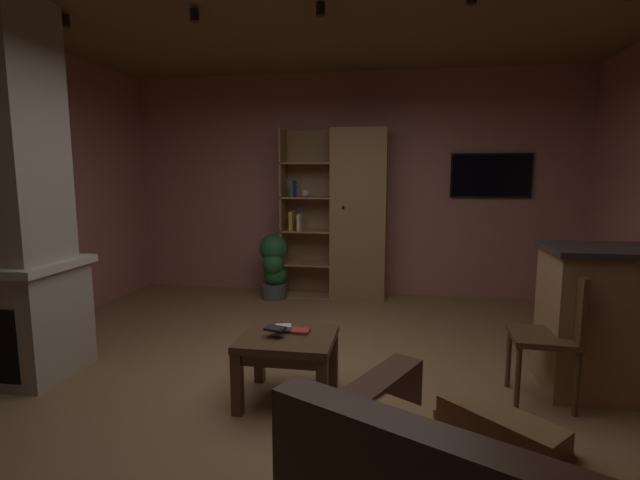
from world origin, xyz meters
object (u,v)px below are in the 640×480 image
Objects in this scene: stone_fireplace at (7,212)px; wall_mounted_tv at (491,175)px; potted_floor_plant at (274,264)px; table_book_0 at (301,331)px; dining_chair at (556,328)px; table_book_2 at (275,329)px; coffee_table at (288,348)px; table_book_1 at (283,327)px; bookshelf_cabinet at (352,215)px.

stone_fireplace is 2.97× the size of wall_mounted_tv.
potted_floor_plant is (1.41, 2.54, -0.85)m from stone_fireplace.
potted_floor_plant is (-0.87, 2.57, -0.05)m from table_book_0.
dining_chair is (1.74, 0.21, 0.05)m from table_book_0.
potted_floor_plant is at bearing 60.99° from stone_fireplace.
stone_fireplace is 2.26m from table_book_2.
table_book_0 is at bearing -71.18° from potted_floor_plant.
dining_chair is at bearing 9.59° from table_book_2.
table_book_2 is 0.14× the size of dining_chair.
table_book_2 is at bearing -74.94° from potted_floor_plant.
coffee_table is 0.18m from table_book_2.
dining_chair is at bearing 6.85° from table_book_0.
coffee_table is at bearing -141.96° from table_book_0.
table_book_1 is 1.87m from dining_chair.
table_book_1 is (-0.21, -2.77, -0.54)m from bookshelf_cabinet.
table_book_0 is (0.08, 0.06, 0.10)m from coffee_table.
table_book_1 is (-0.12, -0.01, 0.02)m from table_book_0.
wall_mounted_tv reaches higher than potted_floor_plant.
stone_fireplace is at bearing 179.24° from table_book_0.
coffee_table is 0.67× the size of wall_mounted_tv.
coffee_table is 1.84m from dining_chair.
potted_floor_plant reaches higher than table_book_0.
potted_floor_plant is 2.89m from wall_mounted_tv.
dining_chair is at bearing -90.61° from wall_mounted_tv.
wall_mounted_tv is (1.92, 3.09, 1.02)m from table_book_2.
bookshelf_cabinet is 1.77m from wall_mounted_tv.
table_book_0 is at bearing 38.04° from coffee_table.
stone_fireplace is at bearing -143.94° from wall_mounted_tv.
dining_chair is 2.95m from wall_mounted_tv.
coffee_table is at bearing -171.53° from dining_chair.
bookshelf_cabinet is 2.59× the size of potted_floor_plant.
table_book_2 is at bearing -3.79° from stone_fireplace.
stone_fireplace reaches higher than coffee_table.
stone_fireplace reaches higher than potted_floor_plant.
potted_floor_plant is (-0.80, 2.63, 0.06)m from coffee_table.
coffee_table is at bearing -2.38° from stone_fireplace.
table_book_0 is at bearing -91.75° from bookshelf_cabinet.
wall_mounted_tv is at bearing 59.33° from table_book_0.
dining_chair reaches higher than coffee_table.
table_book_2 is at bearing -94.74° from bookshelf_cabinet.
wall_mounted_tv reaches higher than coffee_table.
table_book_1 is (-0.04, 0.06, 0.13)m from coffee_table.
dining_chair is 3.52m from potted_floor_plant.
stone_fireplace is 3.08× the size of dining_chair.
table_book_2 reaches higher than table_book_0.
potted_floor_plant is 0.85× the size of wall_mounted_tv.
coffee_table is 5.80× the size of table_book_1.
table_book_1 is at bearing 73.45° from table_book_2.
dining_chair is 0.96× the size of wall_mounted_tv.
bookshelf_cabinet is 2.22× the size of wall_mounted_tv.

